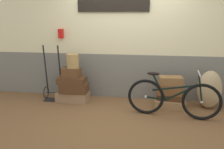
{
  "coord_description": "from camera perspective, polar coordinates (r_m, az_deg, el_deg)",
  "views": [
    {
      "loc": [
        0.37,
        -3.93,
        1.73
      ],
      "look_at": [
        -0.26,
        0.25,
        0.65
      ],
      "focal_mm": 35.44,
      "sensor_mm": 36.0,
      "label": 1
    }
  ],
  "objects": [
    {
      "name": "suitcase_0",
      "position": [
        4.83,
        -10.05,
        -5.55
      ],
      "size": [
        0.69,
        0.38,
        0.21
      ],
      "primitive_type": "cube",
      "rotation": [
        0.0,
        0.0,
        -0.06
      ],
      "color": "#937051",
      "rests_on": "ground"
    },
    {
      "name": "bicycle",
      "position": [
        4.09,
        15.34,
        -5.92
      ],
      "size": [
        1.61,
        0.46,
        0.84
      ],
      "color": "black",
      "rests_on": "ground"
    },
    {
      "name": "wicker_basket",
      "position": [
        4.61,
        -10.13,
        3.48
      ],
      "size": [
        0.25,
        0.25,
        0.28
      ],
      "primitive_type": "cylinder",
      "color": "#A8844C",
      "rests_on": "suitcase_3"
    },
    {
      "name": "ground",
      "position": [
        4.32,
        2.93,
        -9.74
      ],
      "size": [
        9.28,
        5.2,
        0.06
      ],
      "primitive_type": "cube",
      "color": "brown"
    },
    {
      "name": "station_building",
      "position": [
        4.81,
        4.3,
        9.24
      ],
      "size": [
        7.28,
        0.74,
        2.61
      ],
      "color": "slate",
      "rests_on": "ground"
    },
    {
      "name": "suitcase_5",
      "position": [
        4.59,
        14.63,
        -5.44
      ],
      "size": [
        0.54,
        0.38,
        0.12
      ],
      "primitive_type": "cube",
      "rotation": [
        0.0,
        0.0,
        -0.12
      ],
      "color": "#4C2D19",
      "rests_on": "suitcase_4"
    },
    {
      "name": "suitcase_6",
      "position": [
        4.5,
        14.47,
        -3.68
      ],
      "size": [
        0.48,
        0.29,
        0.2
      ],
      "primitive_type": "cube",
      "rotation": [
        0.0,
        0.0,
        0.02
      ],
      "color": "brown",
      "rests_on": "suitcase_5"
    },
    {
      "name": "suitcase_3",
      "position": [
        4.64,
        -10.43,
        0.52
      ],
      "size": [
        0.39,
        0.24,
        0.2
      ],
      "primitive_type": "cube",
      "rotation": [
        0.0,
        0.0,
        -0.06
      ],
      "color": "brown",
      "rests_on": "suitcase_2"
    },
    {
      "name": "luggage_trolley",
      "position": [
        5.0,
        -14.87,
        -3.0
      ],
      "size": [
        0.4,
        0.35,
        1.19
      ],
      "color": "black",
      "rests_on": "ground"
    },
    {
      "name": "suitcase_7",
      "position": [
        4.48,
        14.92,
        -1.46
      ],
      "size": [
        0.46,
        0.3,
        0.15
      ],
      "primitive_type": "cube",
      "rotation": [
        0.0,
        0.0,
        0.08
      ],
      "color": "olive",
      "rests_on": "suitcase_6"
    },
    {
      "name": "suitcase_1",
      "position": [
        4.73,
        -9.72,
        -3.4
      ],
      "size": [
        0.58,
        0.37,
        0.19
      ],
      "primitive_type": "cube",
      "rotation": [
        0.0,
        0.0,
        0.03
      ],
      "color": "#4C2D19",
      "rests_on": "suitcase_0"
    },
    {
      "name": "suitcase_2",
      "position": [
        4.7,
        -10.34,
        -1.44
      ],
      "size": [
        0.58,
        0.34,
        0.14
      ],
      "primitive_type": "cube",
      "rotation": [
        0.0,
        0.0,
        -0.03
      ],
      "color": "#4C2D19",
      "rests_on": "suitcase_1"
    },
    {
      "name": "burlap_sack",
      "position": [
        4.72,
        23.81,
        -3.59
      ],
      "size": [
        0.45,
        0.39,
        0.76
      ],
      "primitive_type": "ellipsoid",
      "color": "tan",
      "rests_on": "ground"
    },
    {
      "name": "suitcase_4",
      "position": [
        4.61,
        14.67,
        -7.21
      ],
      "size": [
        0.62,
        0.44,
        0.15
      ],
      "primitive_type": "cube",
      "rotation": [
        0.0,
        0.0,
        -0.11
      ],
      "color": "#9E754C",
      "rests_on": "ground"
    }
  ]
}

